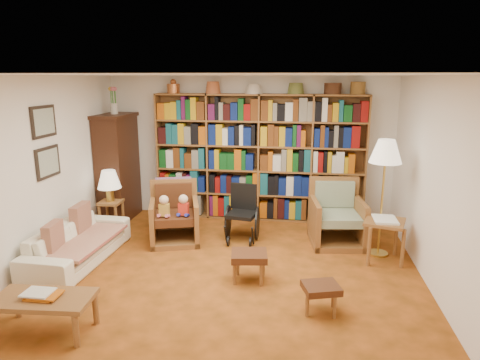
% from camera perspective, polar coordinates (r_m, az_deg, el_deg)
% --- Properties ---
extents(floor, '(5.00, 5.00, 0.00)m').
position_cam_1_polar(floor, '(5.62, -2.12, -12.57)').
color(floor, '#B2561B').
rests_on(floor, ground).
extents(ceiling, '(5.00, 5.00, 0.00)m').
position_cam_1_polar(ceiling, '(5.04, -2.38, 13.84)').
color(ceiling, white).
rests_on(ceiling, wall_back).
extents(wall_back, '(5.00, 0.00, 5.00)m').
position_cam_1_polar(wall_back, '(7.62, 1.19, 4.32)').
color(wall_back, white).
rests_on(wall_back, floor).
extents(wall_front, '(5.00, 0.00, 5.00)m').
position_cam_1_polar(wall_front, '(2.90, -11.47, -11.74)').
color(wall_front, white).
rests_on(wall_front, floor).
extents(wall_left, '(0.00, 5.00, 5.00)m').
position_cam_1_polar(wall_left, '(6.15, -25.79, 0.71)').
color(wall_left, white).
rests_on(wall_left, floor).
extents(wall_right, '(0.00, 5.00, 5.00)m').
position_cam_1_polar(wall_right, '(5.34, 25.14, -1.00)').
color(wall_right, white).
rests_on(wall_right, floor).
extents(bookshelf, '(3.60, 0.30, 2.42)m').
position_cam_1_polar(bookshelf, '(7.44, 2.56, 3.47)').
color(bookshelf, brown).
rests_on(bookshelf, floor).
extents(curio_cabinet, '(0.50, 0.95, 2.40)m').
position_cam_1_polar(curio_cabinet, '(7.80, -15.97, 1.81)').
color(curio_cabinet, '#371A0F').
rests_on(curio_cabinet, floor).
extents(framed_pictures, '(0.03, 0.52, 0.97)m').
position_cam_1_polar(framed_pictures, '(6.32, -24.48, 4.63)').
color(framed_pictures, black).
rests_on(framed_pictures, wall_left).
extents(sofa, '(1.83, 0.76, 0.53)m').
position_cam_1_polar(sofa, '(6.30, -20.76, -7.90)').
color(sofa, white).
rests_on(sofa, floor).
extents(sofa_throw, '(0.77, 1.37, 0.04)m').
position_cam_1_polar(sofa_throw, '(6.27, -20.39, -7.64)').
color(sofa_throw, beige).
rests_on(sofa_throw, sofa).
extents(cushion_left, '(0.15, 0.42, 0.42)m').
position_cam_1_polar(cushion_left, '(6.59, -20.44, -5.22)').
color(cushion_left, maroon).
rests_on(cushion_left, sofa).
extents(cushion_right, '(0.16, 0.39, 0.38)m').
position_cam_1_polar(cushion_right, '(6.02, -23.60, -7.27)').
color(cushion_right, maroon).
rests_on(cushion_right, sofa).
extents(side_table_lamp, '(0.36, 0.36, 0.49)m').
position_cam_1_polar(side_table_lamp, '(7.38, -16.80, -3.73)').
color(side_table_lamp, brown).
rests_on(side_table_lamp, floor).
extents(table_lamp, '(0.38, 0.38, 0.52)m').
position_cam_1_polar(table_lamp, '(7.25, -17.06, -0.05)').
color(table_lamp, '#B8953B').
rests_on(table_lamp, side_table_lamp).
extents(armchair_leather, '(0.94, 0.95, 0.93)m').
position_cam_1_polar(armchair_leather, '(6.72, -8.49, -4.77)').
color(armchair_leather, brown).
rests_on(armchair_leather, floor).
extents(armchair_sage, '(0.87, 0.90, 0.96)m').
position_cam_1_polar(armchair_sage, '(6.73, 12.75, -5.02)').
color(armchair_sage, brown).
rests_on(armchair_sage, floor).
extents(wheelchair, '(0.49, 0.69, 0.86)m').
position_cam_1_polar(wheelchair, '(6.67, 0.34, -4.63)').
color(wheelchair, black).
rests_on(wheelchair, floor).
extents(floor_lamp, '(0.44, 0.44, 1.66)m').
position_cam_1_polar(floor_lamp, '(6.13, 18.84, 3.03)').
color(floor_lamp, '#B8953B').
rests_on(floor_lamp, floor).
extents(side_table_papers, '(0.63, 0.63, 0.61)m').
position_cam_1_polar(side_table_papers, '(6.18, 18.68, -5.98)').
color(side_table_papers, brown).
rests_on(side_table_papers, floor).
extents(footstool_a, '(0.49, 0.43, 0.37)m').
position_cam_1_polar(footstool_a, '(5.36, 1.23, -10.32)').
color(footstool_a, '#4F2615').
rests_on(footstool_a, floor).
extents(footstool_b, '(0.45, 0.41, 0.32)m').
position_cam_1_polar(footstool_b, '(4.80, 10.75, -14.17)').
color(footstool_b, '#4F2615').
rests_on(footstool_b, floor).
extents(coffee_table, '(1.00, 0.55, 0.43)m').
position_cam_1_polar(coffee_table, '(4.79, -24.76, -14.48)').
color(coffee_table, brown).
rests_on(coffee_table, floor).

